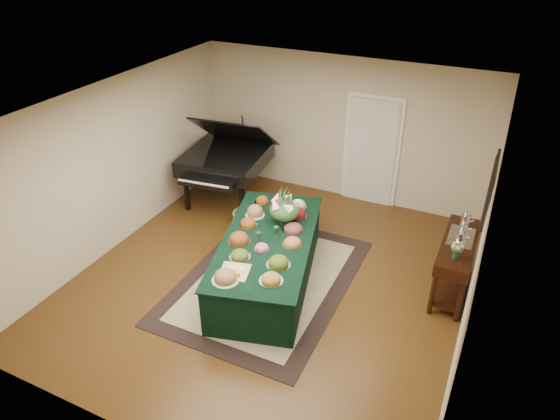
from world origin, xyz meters
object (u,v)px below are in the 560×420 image
at_px(grand_piano, 226,159).
at_px(mahogany_sideboard, 457,253).
at_px(buffet_table, 268,260).
at_px(floral_centerpiece, 285,207).

xyz_separation_m(grand_piano, mahogany_sideboard, (4.34, -1.00, -0.19)).
distance_m(grand_piano, mahogany_sideboard, 4.46).
relative_size(buffet_table, grand_piano, 1.59).
bearing_deg(grand_piano, buffet_table, -46.49).
bearing_deg(buffet_table, mahogany_sideboard, 20.00).
bearing_deg(floral_centerpiece, mahogany_sideboard, 9.64).
height_order(grand_piano, mahogany_sideboard, grand_piano).
relative_size(grand_piano, mahogany_sideboard, 1.29).
height_order(buffet_table, mahogany_sideboard, mahogany_sideboard).
xyz_separation_m(buffet_table, mahogany_sideboard, (2.52, 0.92, 0.30)).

